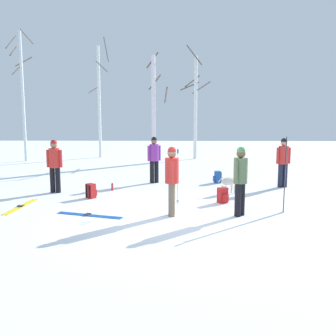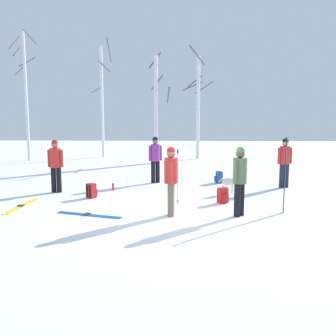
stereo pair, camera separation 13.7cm
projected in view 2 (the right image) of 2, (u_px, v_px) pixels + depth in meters
The scene contains 19 objects.
ground_plane at pixel (177, 219), 8.78m from camera, with size 60.00×60.00×0.00m, color white.
person_0 at pixel (155, 157), 13.56m from camera, with size 0.48×0.34×1.72m.
person_1 at pixel (240, 177), 8.93m from camera, with size 0.37×0.42×1.72m.
person_2 at pixel (171, 177), 8.96m from camera, with size 0.34×0.52×1.72m.
person_3 at pixel (285, 159), 12.64m from camera, with size 0.51×0.34×1.72m.
person_4 at pixel (56, 162), 11.81m from camera, with size 0.52×0.34×1.72m.
dog at pixel (230, 182), 11.66m from camera, with size 0.77×0.54×0.57m.
ski_pair_planted_0 at pixel (285, 175), 9.29m from camera, with size 0.11×0.25×1.94m.
ski_pair_lying_0 at pixel (89, 215), 9.12m from camera, with size 1.74×0.67×0.05m.
ski_pair_lying_1 at pixel (22, 206), 10.06m from camera, with size 0.26×1.83×0.05m.
ski_poles_0 at pixel (178, 175), 10.27m from camera, with size 0.07×0.28×1.54m.
backpack_0 at pixel (219, 177), 13.61m from camera, with size 0.31×0.29×0.44m.
backpack_1 at pixel (223, 196), 10.41m from camera, with size 0.33×0.34×0.44m.
backpack_2 at pixel (92, 191), 11.09m from camera, with size 0.34×0.34×0.44m.
water_bottle_0 at pixel (113, 187), 12.24m from camera, with size 0.07×0.07×0.25m.
birch_tree_0 at pixel (26, 93), 20.16m from camera, with size 1.25×1.23×7.06m.
birch_tree_1 at pixel (102, 100), 22.12m from camera, with size 1.18×1.17×7.03m.
birch_tree_2 at pixel (156, 108), 19.45m from camera, with size 1.17×1.36×5.86m.
birch_tree_3 at pixel (198, 105), 21.25m from camera, with size 1.79×1.49×6.47m.
Camera 2 is at (0.11, -8.53, 2.41)m, focal length 39.20 mm.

